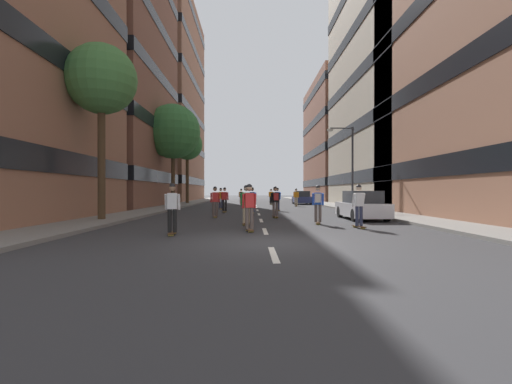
{
  "coord_description": "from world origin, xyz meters",
  "views": [
    {
      "loc": [
        -0.55,
        -10.68,
        1.51
      ],
      "look_at": [
        0.0,
        25.29,
        1.42
      ],
      "focal_mm": 25.58,
      "sensor_mm": 36.0,
      "label": 1
    }
  ],
  "objects_px": {
    "skater_12": "(225,198)",
    "skater_6": "(278,198)",
    "street_tree_near": "(173,132)",
    "skater_5": "(246,203)",
    "streetlamp_right": "(348,158)",
    "skater_4": "(172,206)",
    "street_tree_mid": "(101,80)",
    "skater_2": "(221,197)",
    "skater_8": "(241,196)",
    "skater_0": "(249,205)",
    "parked_car_mid": "(362,206)",
    "skater_10": "(359,204)",
    "skater_1": "(318,202)",
    "street_tree_far": "(187,145)",
    "skater_7": "(252,198)",
    "skater_9": "(271,196)",
    "skater_3": "(215,200)",
    "skater_11": "(296,196)",
    "parked_car_near": "(302,198)",
    "skater_13": "(275,200)"
  },
  "relations": [
    {
      "from": "street_tree_mid",
      "to": "skater_3",
      "type": "height_order",
      "value": "street_tree_mid"
    },
    {
      "from": "skater_6",
      "to": "skater_12",
      "type": "distance_m",
      "value": 4.31
    },
    {
      "from": "skater_7",
      "to": "skater_12",
      "type": "distance_m",
      "value": 2.41
    },
    {
      "from": "skater_8",
      "to": "street_tree_near",
      "type": "bearing_deg",
      "value": -139.47
    },
    {
      "from": "skater_12",
      "to": "skater_6",
      "type": "bearing_deg",
      "value": 25.18
    },
    {
      "from": "skater_4",
      "to": "skater_5",
      "type": "xyz_separation_m",
      "value": [
        2.49,
        3.7,
        0.0
      ]
    },
    {
      "from": "street_tree_mid",
      "to": "skater_2",
      "type": "xyz_separation_m",
      "value": [
        4.88,
        11.99,
        -5.96
      ]
    },
    {
      "from": "parked_car_mid",
      "to": "skater_1",
      "type": "relative_size",
      "value": 2.47
    },
    {
      "from": "skater_6",
      "to": "skater_13",
      "type": "relative_size",
      "value": 1.0
    },
    {
      "from": "skater_1",
      "to": "skater_6",
      "type": "distance_m",
      "value": 11.21
    },
    {
      "from": "skater_0",
      "to": "skater_5",
      "type": "distance_m",
      "value": 2.68
    },
    {
      "from": "streetlamp_right",
      "to": "skater_7",
      "type": "relative_size",
      "value": 3.65
    },
    {
      "from": "skater_8",
      "to": "skater_13",
      "type": "relative_size",
      "value": 1.0
    },
    {
      "from": "street_tree_far",
      "to": "skater_11",
      "type": "xyz_separation_m",
      "value": [
        11.84,
        -6.27,
        -5.83
      ]
    },
    {
      "from": "skater_7",
      "to": "skater_10",
      "type": "bearing_deg",
      "value": -66.25
    },
    {
      "from": "skater_8",
      "to": "street_tree_mid",
      "type": "bearing_deg",
      "value": -106.06
    },
    {
      "from": "skater_1",
      "to": "skater_3",
      "type": "distance_m",
      "value": 6.64
    },
    {
      "from": "skater_3",
      "to": "skater_7",
      "type": "height_order",
      "value": "same"
    },
    {
      "from": "skater_3",
      "to": "skater_9",
      "type": "xyz_separation_m",
      "value": [
        4.32,
        19.86,
        0.0
      ]
    },
    {
      "from": "skater_10",
      "to": "skater_1",
      "type": "bearing_deg",
      "value": 126.03
    },
    {
      "from": "streetlamp_right",
      "to": "skater_4",
      "type": "distance_m",
      "value": 19.75
    },
    {
      "from": "skater_8",
      "to": "skater_3",
      "type": "bearing_deg",
      "value": -93.02
    },
    {
      "from": "skater_6",
      "to": "street_tree_far",
      "type": "bearing_deg",
      "value": 122.81
    },
    {
      "from": "street_tree_mid",
      "to": "skater_2",
      "type": "relative_size",
      "value": 4.83
    },
    {
      "from": "skater_9",
      "to": "skater_10",
      "type": "distance_m",
      "value": 26.03
    },
    {
      "from": "skater_0",
      "to": "skater_4",
      "type": "distance_m",
      "value": 2.83
    },
    {
      "from": "streetlamp_right",
      "to": "skater_5",
      "type": "height_order",
      "value": "streetlamp_right"
    },
    {
      "from": "parked_car_mid",
      "to": "skater_1",
      "type": "bearing_deg",
      "value": -135.93
    },
    {
      "from": "skater_1",
      "to": "skater_10",
      "type": "height_order",
      "value": "same"
    },
    {
      "from": "parked_car_mid",
      "to": "skater_10",
      "type": "xyz_separation_m",
      "value": [
        -1.53,
        -4.6,
        0.29
      ]
    },
    {
      "from": "street_tree_far",
      "to": "skater_9",
      "type": "bearing_deg",
      "value": -9.45
    },
    {
      "from": "parked_car_near",
      "to": "street_tree_far",
      "type": "xyz_separation_m",
      "value": [
        -13.26,
        0.16,
        6.11
      ]
    },
    {
      "from": "skater_9",
      "to": "skater_11",
      "type": "bearing_deg",
      "value": -64.5
    },
    {
      "from": "parked_car_mid",
      "to": "street_tree_mid",
      "type": "distance_m",
      "value": 14.71
    },
    {
      "from": "parked_car_mid",
      "to": "skater_9",
      "type": "xyz_separation_m",
      "value": [
        -3.64,
        21.34,
        0.29
      ]
    },
    {
      "from": "skater_3",
      "to": "skater_12",
      "type": "distance_m",
      "value": 5.08
    },
    {
      "from": "skater_6",
      "to": "skater_7",
      "type": "bearing_deg",
      "value": -120.95
    },
    {
      "from": "skater_2",
      "to": "skater_8",
      "type": "bearing_deg",
      "value": 81.82
    },
    {
      "from": "skater_2",
      "to": "skater_10",
      "type": "relative_size",
      "value": 1.0
    },
    {
      "from": "skater_7",
      "to": "skater_1",
      "type": "bearing_deg",
      "value": -69.52
    },
    {
      "from": "skater_1",
      "to": "skater_7",
      "type": "bearing_deg",
      "value": 110.48
    },
    {
      "from": "street_tree_near",
      "to": "skater_5",
      "type": "bearing_deg",
      "value": -68.69
    },
    {
      "from": "skater_11",
      "to": "skater_12",
      "type": "relative_size",
      "value": 1.0
    },
    {
      "from": "parked_car_mid",
      "to": "skater_8",
      "type": "relative_size",
      "value": 2.47
    },
    {
      "from": "skater_4",
      "to": "skater_5",
      "type": "relative_size",
      "value": 1.0
    },
    {
      "from": "parked_car_mid",
      "to": "skater_12",
      "type": "relative_size",
      "value": 2.47
    },
    {
      "from": "street_tree_far",
      "to": "skater_8",
      "type": "xyz_separation_m",
      "value": [
        6.3,
        -2.37,
        -5.8
      ]
    },
    {
      "from": "skater_0",
      "to": "skater_9",
      "type": "bearing_deg",
      "value": 85.06
    },
    {
      "from": "street_tree_mid",
      "to": "skater_12",
      "type": "bearing_deg",
      "value": 55.17
    },
    {
      "from": "street_tree_far",
      "to": "skater_7",
      "type": "bearing_deg",
      "value": -67.31
    }
  ]
}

